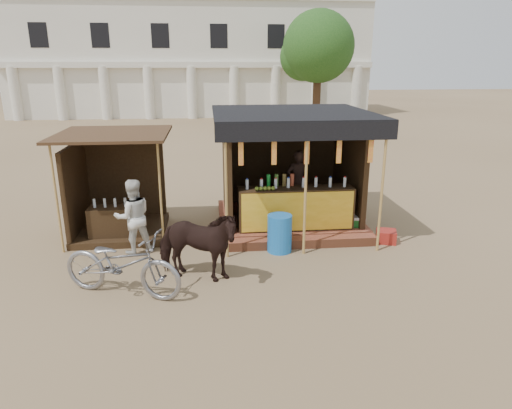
{
  "coord_description": "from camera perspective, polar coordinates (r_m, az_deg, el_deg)",
  "views": [
    {
      "loc": [
        -0.91,
        -7.16,
        3.85
      ],
      "look_at": [
        0.0,
        1.6,
        1.1
      ],
      "focal_mm": 32.0,
      "sensor_mm": 36.0,
      "label": 1
    }
  ],
  "objects": [
    {
      "name": "main_stall",
      "position": [
        11.06,
        4.28,
        2.48
      ],
      "size": [
        3.6,
        3.61,
        2.78
      ],
      "color": "brown",
      "rests_on": "ground"
    },
    {
      "name": "background_building",
      "position": [
        37.12,
        -7.99,
        17.37
      ],
      "size": [
        26.0,
        7.45,
        8.18
      ],
      "color": "silver",
      "rests_on": "ground"
    },
    {
      "name": "secondary_stall",
      "position": [
        11.05,
        -17.49,
        0.77
      ],
      "size": [
        2.4,
        2.4,
        2.38
      ],
      "color": "#332212",
      "rests_on": "ground"
    },
    {
      "name": "cow",
      "position": [
        8.35,
        -7.45,
        -5.08
      ],
      "size": [
        1.78,
        1.25,
        1.37
      ],
      "primitive_type": "imported",
      "rotation": [
        0.0,
        0.0,
        1.23
      ],
      "color": "black",
      "rests_on": "ground"
    },
    {
      "name": "blue_barrel",
      "position": [
        9.64,
        2.97,
        -3.62
      ],
      "size": [
        0.68,
        0.68,
        0.8
      ],
      "primitive_type": "cylinder",
      "rotation": [
        0.0,
        0.0,
        0.41
      ],
      "color": "blue",
      "rests_on": "ground"
    },
    {
      "name": "ground",
      "position": [
        8.18,
        1.18,
        -10.74
      ],
      "size": [
        120.0,
        120.0,
        0.0
      ],
      "primitive_type": "plane",
      "color": "#846B4C",
      "rests_on": "ground"
    },
    {
      "name": "motorbike",
      "position": [
        8.14,
        -16.42,
        -7.13
      ],
      "size": [
        2.31,
        1.5,
        1.15
      ],
      "primitive_type": "imported",
      "rotation": [
        0.0,
        0.0,
        1.2
      ],
      "color": "gray",
      "rests_on": "ground"
    },
    {
      "name": "cooler",
      "position": [
        10.9,
        11.68,
        -2.42
      ],
      "size": [
        0.71,
        0.56,
        0.46
      ],
      "color": "#166720",
      "rests_on": "ground"
    },
    {
      "name": "bystander",
      "position": [
        9.79,
        -15.1,
        -1.48
      ],
      "size": [
        0.91,
        0.8,
        1.59
      ],
      "primitive_type": "imported",
      "rotation": [
        0.0,
        0.0,
        3.44
      ],
      "color": "silver",
      "rests_on": "ground"
    },
    {
      "name": "tree",
      "position": [
        30.07,
        7.37,
        18.69
      ],
      "size": [
        4.5,
        4.4,
        7.0
      ],
      "color": "#382314",
      "rests_on": "ground"
    },
    {
      "name": "red_crate",
      "position": [
        10.61,
        15.94,
        -3.83
      ],
      "size": [
        0.53,
        0.51,
        0.27
      ],
      "primitive_type": "cube",
      "rotation": [
        0.0,
        0.0,
        -0.31
      ],
      "color": "maroon",
      "rests_on": "ground"
    }
  ]
}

